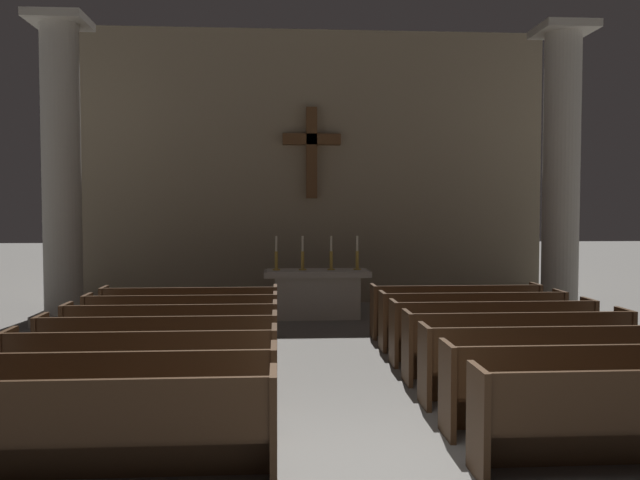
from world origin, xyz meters
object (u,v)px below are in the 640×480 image
Objects in this scene: pew_left_row_3 at (143,370)px; candlestick_outer_left at (276,259)px; pew_right_row_4 at (518,346)px; altar at (317,293)px; pew_right_row_6 at (472,320)px; pew_left_row_7 at (190,313)px; pew_right_row_2 at (591,387)px; pew_right_row_7 at (455,311)px; pew_left_row_5 at (172,336)px; column_right_second at (561,177)px; pew_left_row_6 at (182,323)px; candlestick_outer_right at (357,259)px; pew_left_row_4 at (159,351)px; candlestick_inner_right at (331,259)px; pew_right_row_3 at (549,364)px; pew_left_row_2 at (121,396)px; column_left_second at (62,175)px; pew_left_row_1 at (92,431)px; candlestick_inner_left at (303,259)px; pew_right_row_5 at (493,332)px.

candlestick_outer_left is (1.48, 6.25, 0.76)m from pew_left_row_3.
pew_right_row_4 is 5.75m from altar.
candlestick_outer_left is (-0.85, 0.00, 0.71)m from altar.
pew_left_row_7 is at bearing 167.89° from pew_right_row_6.
pew_right_row_7 is at bearing 90.00° from pew_right_row_2.
pew_right_row_4 is at bearing -90.00° from pew_right_row_6.
pew_left_row_7 is 4.78m from pew_right_row_6.
pew_left_row_5 is 0.49× the size of column_right_second.
candlestick_outer_right is at bearing 45.55° from pew_left_row_6.
pew_left_row_7 is at bearing 90.00° from pew_left_row_5.
pew_right_row_4 is at bearing 12.11° from pew_left_row_3.
pew_left_row_4 is 5.08m from pew_right_row_2.
candlestick_outer_left is 1.15m from candlestick_inner_right.
pew_right_row_3 is at bearing -90.00° from pew_right_row_6.
column_right_second is (2.77, 5.97, 2.48)m from pew_right_row_3.
pew_left_row_2 is 1.00× the size of pew_right_row_6.
candlestick_inner_right is at bearing 108.03° from pew_right_row_3.
candlestick_inner_right is (0.30, 0.00, 0.71)m from altar.
column_left_second is 1.00× the size of column_right_second.
pew_left_row_1 is at bearing -100.20° from candlestick_outer_left.
pew_left_row_3 is 4.78m from pew_right_row_2.
column_left_second reaches higher than candlestick_inner_left.
pew_right_row_6 is 1.00m from pew_right_row_7.
pew_left_row_5 is 4.85m from altar.
candlestick_inner_right reaches higher than pew_right_row_7.
pew_left_row_3 and pew_right_row_5 have the same top height.
pew_left_row_7 is 4.67m from pew_right_row_7.
pew_right_row_7 is (4.67, 1.00, 0.00)m from pew_left_row_6.
pew_left_row_3 is 6.67m from altar.
pew_left_row_4 and pew_left_row_5 have the same top height.
candlestick_inner_left reaches higher than pew_right_row_4.
pew_right_row_2 is 4.19× the size of candlestick_outer_left.
pew_right_row_3 is at bearing -90.00° from pew_right_row_5.
candlestick_inner_left is at bearing 180.00° from candlestick_inner_right.
pew_right_row_4 is 4.19× the size of candlestick_outer_right.
pew_left_row_5 is 5.43m from column_left_second.
pew_right_row_3 is (4.67, -2.00, 0.00)m from pew_left_row_5.
pew_right_row_3 is (4.67, 0.00, 0.00)m from pew_left_row_3.
candlestick_inner_right is at bearing 50.94° from pew_left_row_6.
pew_right_row_4 is (4.67, -1.00, 0.00)m from pew_left_row_5.
pew_right_row_5 is 4.19× the size of candlestick_inner_left.
pew_right_row_7 is at bearing 0.00° from pew_left_row_7.
column_right_second is at bearing 46.96° from pew_right_row_6.
candlestick_inner_right is (2.63, 6.25, 0.76)m from pew_left_row_3.
pew_left_row_7 is (0.00, 1.00, 0.00)m from pew_left_row_6.
pew_left_row_1 is at bearing -139.37° from pew_right_row_5.
pew_left_row_6 is 5.55m from pew_right_row_3.
pew_left_row_1 is 8.58m from altar.
pew_right_row_3 is 1.00m from pew_right_row_4.
column_right_second reaches higher than pew_left_row_7.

